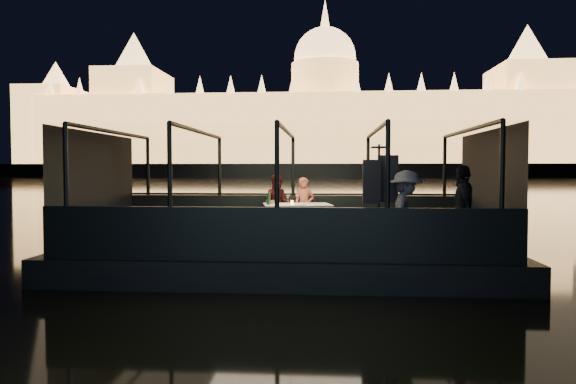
# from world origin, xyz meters

# --- Properties ---
(river_water) EXTENTS (500.00, 500.00, 0.00)m
(river_water) POSITION_xyz_m (0.00, 80.00, 0.00)
(river_water) COLOR black
(river_water) RESTS_ON ground
(boat_hull) EXTENTS (8.60, 4.40, 1.00)m
(boat_hull) POSITION_xyz_m (0.00, 0.00, 0.00)
(boat_hull) COLOR black
(boat_hull) RESTS_ON river_water
(boat_deck) EXTENTS (8.00, 4.00, 0.04)m
(boat_deck) POSITION_xyz_m (0.00, 0.00, 0.48)
(boat_deck) COLOR black
(boat_deck) RESTS_ON boat_hull
(gunwale_port) EXTENTS (8.00, 0.08, 0.90)m
(gunwale_port) POSITION_xyz_m (0.00, 2.00, 0.95)
(gunwale_port) COLOR black
(gunwale_port) RESTS_ON boat_deck
(gunwale_starboard) EXTENTS (8.00, 0.08, 0.90)m
(gunwale_starboard) POSITION_xyz_m (0.00, -2.00, 0.95)
(gunwale_starboard) COLOR black
(gunwale_starboard) RESTS_ON boat_deck
(cabin_glass_port) EXTENTS (8.00, 0.02, 1.40)m
(cabin_glass_port) POSITION_xyz_m (0.00, 2.00, 2.10)
(cabin_glass_port) COLOR #99B2B2
(cabin_glass_port) RESTS_ON gunwale_port
(cabin_glass_starboard) EXTENTS (8.00, 0.02, 1.40)m
(cabin_glass_starboard) POSITION_xyz_m (0.00, -2.00, 2.10)
(cabin_glass_starboard) COLOR #99B2B2
(cabin_glass_starboard) RESTS_ON gunwale_starboard
(cabin_roof_glass) EXTENTS (8.00, 4.00, 0.02)m
(cabin_roof_glass) POSITION_xyz_m (0.00, 0.00, 2.80)
(cabin_roof_glass) COLOR #99B2B2
(cabin_roof_glass) RESTS_ON boat_deck
(end_wall_fore) EXTENTS (0.02, 4.00, 2.30)m
(end_wall_fore) POSITION_xyz_m (-4.00, 0.00, 1.65)
(end_wall_fore) COLOR black
(end_wall_fore) RESTS_ON boat_deck
(end_wall_aft) EXTENTS (0.02, 4.00, 2.30)m
(end_wall_aft) POSITION_xyz_m (4.00, 0.00, 1.65)
(end_wall_aft) COLOR black
(end_wall_aft) RESTS_ON boat_deck
(canopy_ribs) EXTENTS (8.00, 4.00, 2.30)m
(canopy_ribs) POSITION_xyz_m (0.00, 0.00, 1.65)
(canopy_ribs) COLOR black
(canopy_ribs) RESTS_ON boat_deck
(embankment) EXTENTS (400.00, 140.00, 6.00)m
(embankment) POSITION_xyz_m (0.00, 210.00, 1.00)
(embankment) COLOR #423D33
(embankment) RESTS_ON ground
(parliament_building) EXTENTS (220.00, 32.00, 60.00)m
(parliament_building) POSITION_xyz_m (0.00, 175.00, 29.00)
(parliament_building) COLOR #F2D18C
(parliament_building) RESTS_ON embankment
(dining_table_central) EXTENTS (1.61, 1.29, 0.77)m
(dining_table_central) POSITION_xyz_m (0.16, 0.88, 0.89)
(dining_table_central) COLOR silver
(dining_table_central) RESTS_ON boat_deck
(chair_port_left) EXTENTS (0.40, 0.40, 0.81)m
(chair_port_left) POSITION_xyz_m (-0.44, 1.33, 0.95)
(chair_port_left) COLOR black
(chair_port_left) RESTS_ON boat_deck
(chair_port_right) EXTENTS (0.46, 0.46, 0.86)m
(chair_port_right) POSITION_xyz_m (0.36, 1.48, 0.95)
(chair_port_right) COLOR black
(chair_port_right) RESTS_ON boat_deck
(coat_stand) EXTENTS (0.56, 0.46, 1.96)m
(coat_stand) POSITION_xyz_m (1.72, -1.35, 1.40)
(coat_stand) COLOR black
(coat_stand) RESTS_ON boat_deck
(person_woman_coral) EXTENTS (0.55, 0.43, 1.34)m
(person_woman_coral) POSITION_xyz_m (0.29, 1.60, 1.25)
(person_woman_coral) COLOR #CB614A
(person_woman_coral) RESTS_ON boat_deck
(person_man_maroon) EXTENTS (0.74, 0.60, 1.42)m
(person_man_maroon) POSITION_xyz_m (-0.32, 1.66, 1.25)
(person_man_maroon) COLOR #411213
(person_man_maroon) RESTS_ON boat_deck
(passenger_stripe) EXTENTS (0.75, 1.07, 1.52)m
(passenger_stripe) POSITION_xyz_m (2.17, -1.51, 1.35)
(passenger_stripe) COLOR white
(passenger_stripe) RESTS_ON boat_deck
(passenger_dark) EXTENTS (0.44, 0.96, 1.61)m
(passenger_dark) POSITION_xyz_m (3.22, -1.12, 1.35)
(passenger_dark) COLOR black
(passenger_dark) RESTS_ON boat_deck
(wine_bottle) EXTENTS (0.09, 0.09, 0.32)m
(wine_bottle) POSITION_xyz_m (-0.44, 0.57, 1.42)
(wine_bottle) COLOR #163D1E
(wine_bottle) RESTS_ON dining_table_central
(bread_basket) EXTENTS (0.20, 0.20, 0.08)m
(bread_basket) POSITION_xyz_m (-0.44, 0.94, 1.31)
(bread_basket) COLOR brown
(bread_basket) RESTS_ON dining_table_central
(amber_candle) EXTENTS (0.07, 0.07, 0.09)m
(amber_candle) POSITION_xyz_m (0.06, 0.72, 1.31)
(amber_candle) COLOR #FF953F
(amber_candle) RESTS_ON dining_table_central
(plate_near) EXTENTS (0.24, 0.24, 0.01)m
(plate_near) POSITION_xyz_m (0.26, 0.52, 1.27)
(plate_near) COLOR silver
(plate_near) RESTS_ON dining_table_central
(plate_far) EXTENTS (0.26, 0.26, 0.02)m
(plate_far) POSITION_xyz_m (-0.37, 1.01, 1.27)
(plate_far) COLOR silver
(plate_far) RESTS_ON dining_table_central
(wine_glass_white) EXTENTS (0.08, 0.08, 0.21)m
(wine_glass_white) POSITION_xyz_m (-0.44, 0.58, 1.36)
(wine_glass_white) COLOR silver
(wine_glass_white) RESTS_ON dining_table_central
(wine_glass_red) EXTENTS (0.07, 0.07, 0.19)m
(wine_glass_red) POSITION_xyz_m (0.16, 0.92, 1.36)
(wine_glass_red) COLOR silver
(wine_glass_red) RESTS_ON dining_table_central
(wine_glass_empty) EXTENTS (0.08, 0.08, 0.21)m
(wine_glass_empty) POSITION_xyz_m (-0.02, 0.65, 1.36)
(wine_glass_empty) COLOR silver
(wine_glass_empty) RESTS_ON dining_table_central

